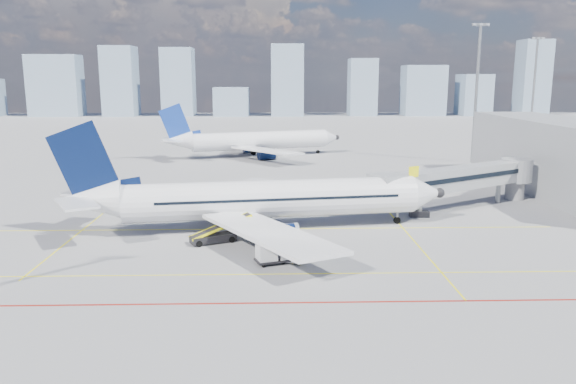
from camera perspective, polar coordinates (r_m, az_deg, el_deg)
name	(u,v)px	position (r m, az deg, el deg)	size (l,w,h in m)	color
ground	(272,252)	(52.04, -1.65, -6.09)	(420.00, 420.00, 0.00)	gray
apron_markings	(265,266)	(48.33, -2.35, -7.49)	(90.00, 35.12, 0.01)	yellow
jet_bridge	(465,178)	(71.51, 17.54, 1.32)	(23.55, 15.78, 6.30)	gray
terminal_block	(561,157)	(86.12, 26.02, 3.19)	(10.00, 42.00, 10.00)	gray
floodlight_mast_ne	(477,90)	(111.26, 18.61, 9.83)	(3.20, 0.61, 25.45)	gray
floodlight_mast_far	(534,87)	(153.95, 23.71, 9.78)	(3.20, 0.61, 25.45)	gray
distant_skyline	(258,86)	(239.69, -3.03, 10.67)	(247.28, 14.72, 31.40)	#7489A0
main_aircraft	(256,200)	(58.69, -3.28, -0.82)	(41.00, 35.60, 12.01)	silver
second_aircraft	(253,141)	(113.89, -3.58, 5.20)	(36.61, 31.21, 11.02)	silver
baggage_tug	(292,255)	(48.90, 0.38, -6.47)	(2.19, 1.74, 1.34)	silver
cargo_dolly	(277,251)	(48.64, -1.16, -6.00)	(4.00, 2.73, 2.01)	black
belt_loader	(215,236)	(55.15, -7.47, -4.46)	(6.15, 3.83, 2.54)	black
ramp_worker	(303,251)	(49.60, 1.56, -6.02)	(0.58, 0.38, 1.60)	#FFF41A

